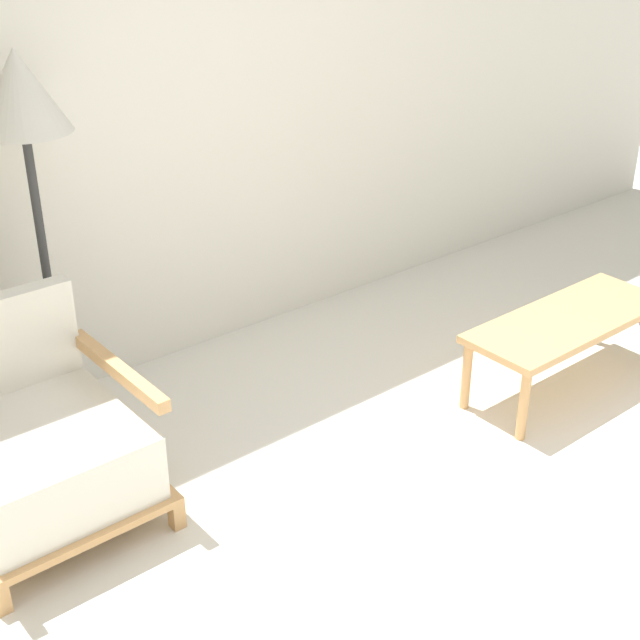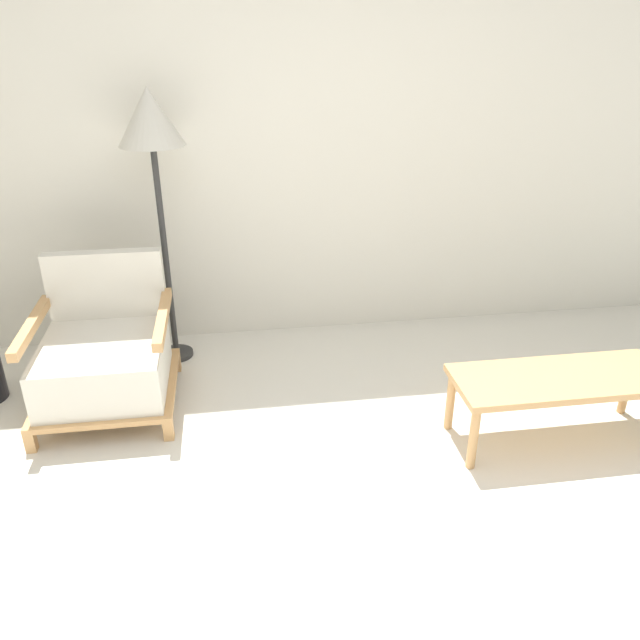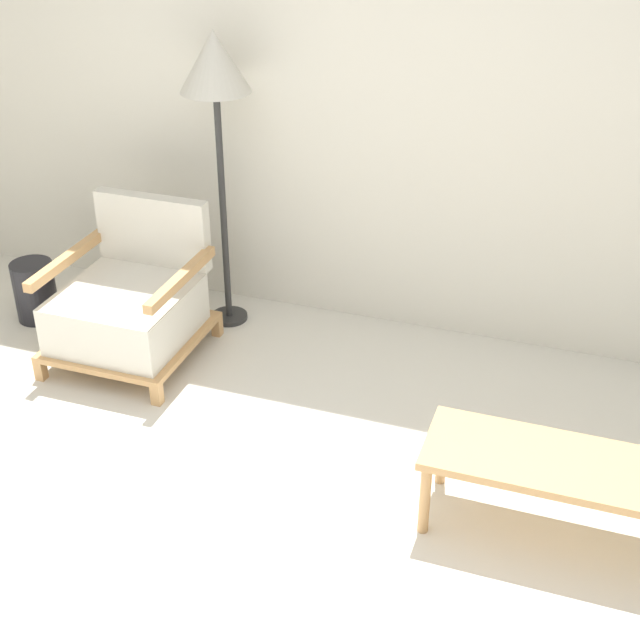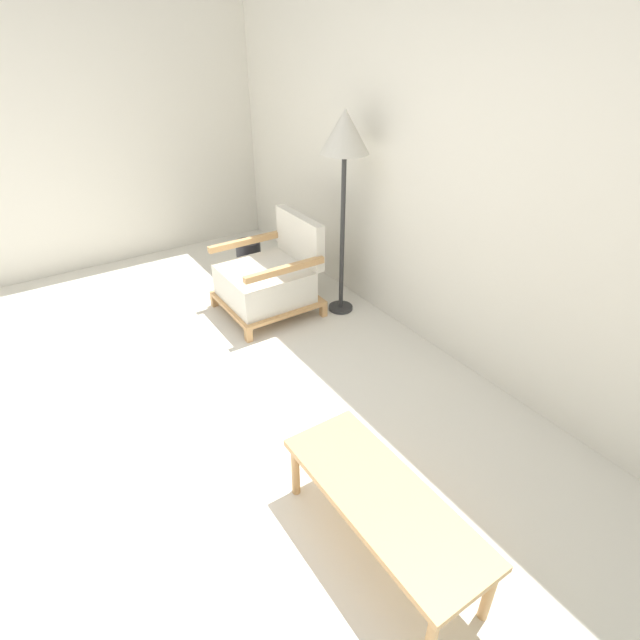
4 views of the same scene
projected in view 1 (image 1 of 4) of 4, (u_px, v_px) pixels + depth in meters
name	position (u px, v px, depth m)	size (l,w,h in m)	color
ground_plane	(554.00, 613.00, 2.92)	(14.00, 14.00, 0.00)	silver
wall_back	(157.00, 79.00, 3.93)	(8.00, 0.06, 2.70)	silver
armchair	(39.00, 447.00, 3.24)	(0.71, 0.74, 0.78)	tan
floor_lamp	(22.00, 109.00, 3.28)	(0.36, 0.36, 1.61)	#2D2D2D
coffee_table	(568.00, 325.00, 4.06)	(1.06, 0.40, 0.36)	tan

